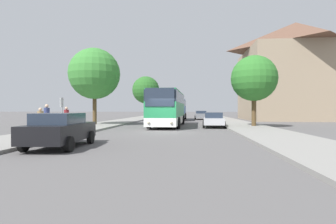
{
  "coord_description": "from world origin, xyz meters",
  "views": [
    {
      "loc": [
        1.95,
        -19.19,
        1.67
      ],
      "look_at": [
        -0.74,
        12.02,
        1.33
      ],
      "focal_mm": 28.0,
      "sensor_mm": 36.0,
      "label": 1
    }
  ],
  "objects_px": {
    "parked_car_left_curb": "(60,129)",
    "tree_right_near": "(254,78)",
    "bus_stop_sign": "(62,110)",
    "tree_left_near": "(146,90)",
    "bus_middle": "(176,109)",
    "parked_car_right_far": "(201,115)",
    "bus_front": "(168,108)",
    "pedestrian_walking_back": "(47,118)",
    "tree_left_far": "(95,74)",
    "pedestrian_waiting_near": "(40,121)",
    "pedestrian_waiting_far": "(66,118)",
    "parked_car_right_near": "(214,119)"
  },
  "relations": [
    {
      "from": "bus_stop_sign",
      "to": "pedestrian_waiting_near",
      "type": "relative_size",
      "value": 1.43
    },
    {
      "from": "parked_car_left_curb",
      "to": "pedestrian_walking_back",
      "type": "bearing_deg",
      "value": 121.3
    },
    {
      "from": "pedestrian_waiting_near",
      "to": "tree_left_near",
      "type": "bearing_deg",
      "value": -21.78
    },
    {
      "from": "parked_car_right_far",
      "to": "tree_left_near",
      "type": "xyz_separation_m",
      "value": [
        -9.62,
        2.98,
        4.34
      ]
    },
    {
      "from": "parked_car_left_curb",
      "to": "tree_left_near",
      "type": "distance_m",
      "value": 35.4
    },
    {
      "from": "bus_front",
      "to": "tree_left_far",
      "type": "bearing_deg",
      "value": 178.1
    },
    {
      "from": "bus_front",
      "to": "tree_left_near",
      "type": "xyz_separation_m",
      "value": [
        -5.71,
        20.45,
        3.29
      ]
    },
    {
      "from": "parked_car_right_far",
      "to": "tree_left_near",
      "type": "height_order",
      "value": "tree_left_near"
    },
    {
      "from": "parked_car_right_near",
      "to": "bus_stop_sign",
      "type": "xyz_separation_m",
      "value": [
        -10.54,
        -7.96,
        0.87
      ]
    },
    {
      "from": "bus_front",
      "to": "pedestrian_waiting_far",
      "type": "relative_size",
      "value": 6.48
    },
    {
      "from": "bus_stop_sign",
      "to": "tree_left_far",
      "type": "distance_m",
      "value": 10.35
    },
    {
      "from": "bus_front",
      "to": "tree_left_near",
      "type": "bearing_deg",
      "value": 107.45
    },
    {
      "from": "tree_right_near",
      "to": "bus_stop_sign",
      "type": "bearing_deg",
      "value": -150.58
    },
    {
      "from": "parked_car_right_near",
      "to": "tree_left_far",
      "type": "relative_size",
      "value": 0.6
    },
    {
      "from": "parked_car_left_curb",
      "to": "tree_right_near",
      "type": "bearing_deg",
      "value": 46.76
    },
    {
      "from": "bus_middle",
      "to": "pedestrian_waiting_far",
      "type": "bearing_deg",
      "value": -107.74
    },
    {
      "from": "bus_front",
      "to": "tree_right_near",
      "type": "xyz_separation_m",
      "value": [
        7.99,
        -1.06,
        2.69
      ]
    },
    {
      "from": "parked_car_right_near",
      "to": "tree_right_near",
      "type": "height_order",
      "value": "tree_right_near"
    },
    {
      "from": "bus_front",
      "to": "tree_left_far",
      "type": "distance_m",
      "value": 8.37
    },
    {
      "from": "parked_car_right_far",
      "to": "bus_front",
      "type": "bearing_deg",
      "value": 77.56
    },
    {
      "from": "pedestrian_waiting_near",
      "to": "tree_left_near",
      "type": "height_order",
      "value": "tree_left_near"
    },
    {
      "from": "tree_left_far",
      "to": "tree_right_near",
      "type": "relative_size",
      "value": 1.21
    },
    {
      "from": "tree_right_near",
      "to": "pedestrian_waiting_far",
      "type": "bearing_deg",
      "value": -161.05
    },
    {
      "from": "pedestrian_waiting_near",
      "to": "tree_left_far",
      "type": "height_order",
      "value": "tree_left_far"
    },
    {
      "from": "pedestrian_waiting_far",
      "to": "tree_right_near",
      "type": "relative_size",
      "value": 0.27
    },
    {
      "from": "pedestrian_walking_back",
      "to": "tree_right_near",
      "type": "relative_size",
      "value": 0.29
    },
    {
      "from": "bus_stop_sign",
      "to": "tree_left_near",
      "type": "bearing_deg",
      "value": 89.04
    },
    {
      "from": "parked_car_left_curb",
      "to": "tree_right_near",
      "type": "xyz_separation_m",
      "value": [
        11.43,
        13.55,
        3.69
      ]
    },
    {
      "from": "pedestrian_waiting_near",
      "to": "pedestrian_walking_back",
      "type": "bearing_deg",
      "value": -9.26
    },
    {
      "from": "parked_car_right_near",
      "to": "pedestrian_waiting_far",
      "type": "bearing_deg",
      "value": 27.44
    },
    {
      "from": "pedestrian_waiting_far",
      "to": "pedestrian_walking_back",
      "type": "distance_m",
      "value": 2.77
    },
    {
      "from": "tree_left_near",
      "to": "tree_left_far",
      "type": "xyz_separation_m",
      "value": [
        -1.88,
        -19.95,
        0.21
      ]
    },
    {
      "from": "bus_front",
      "to": "parked_car_left_curb",
      "type": "bearing_deg",
      "value": -101.41
    },
    {
      "from": "bus_front",
      "to": "pedestrian_walking_back",
      "type": "relative_size",
      "value": 5.97
    },
    {
      "from": "bus_middle",
      "to": "pedestrian_waiting_far",
      "type": "relative_size",
      "value": 6.37
    },
    {
      "from": "bus_front",
      "to": "parked_car_right_near",
      "type": "relative_size",
      "value": 2.36
    },
    {
      "from": "bus_stop_sign",
      "to": "tree_right_near",
      "type": "height_order",
      "value": "tree_right_near"
    },
    {
      "from": "pedestrian_waiting_near",
      "to": "pedestrian_waiting_far",
      "type": "bearing_deg",
      "value": -16.3
    },
    {
      "from": "bus_front",
      "to": "pedestrian_walking_back",
      "type": "height_order",
      "value": "bus_front"
    },
    {
      "from": "bus_front",
      "to": "parked_car_left_curb",
      "type": "xyz_separation_m",
      "value": [
        -3.45,
        -14.61,
        -1.0
      ]
    },
    {
      "from": "tree_left_far",
      "to": "bus_front",
      "type": "bearing_deg",
      "value": -3.75
    },
    {
      "from": "bus_middle",
      "to": "parked_car_right_far",
      "type": "distance_m",
      "value": 4.94
    },
    {
      "from": "pedestrian_waiting_far",
      "to": "tree_left_far",
      "type": "bearing_deg",
      "value": 126.07
    },
    {
      "from": "pedestrian_waiting_near",
      "to": "tree_left_near",
      "type": "distance_m",
      "value": 30.86
    },
    {
      "from": "bus_stop_sign",
      "to": "pedestrian_waiting_far",
      "type": "relative_size",
      "value": 1.36
    },
    {
      "from": "parked_car_right_far",
      "to": "tree_right_near",
      "type": "bearing_deg",
      "value": 102.58
    },
    {
      "from": "parked_car_right_near",
      "to": "tree_left_far",
      "type": "height_order",
      "value": "tree_left_far"
    },
    {
      "from": "tree_left_far",
      "to": "bus_stop_sign",
      "type": "bearing_deg",
      "value": -81.73
    },
    {
      "from": "bus_middle",
      "to": "parked_car_left_curb",
      "type": "bearing_deg",
      "value": -95.35
    },
    {
      "from": "pedestrian_waiting_near",
      "to": "tree_right_near",
      "type": "bearing_deg",
      "value": -78.23
    }
  ]
}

